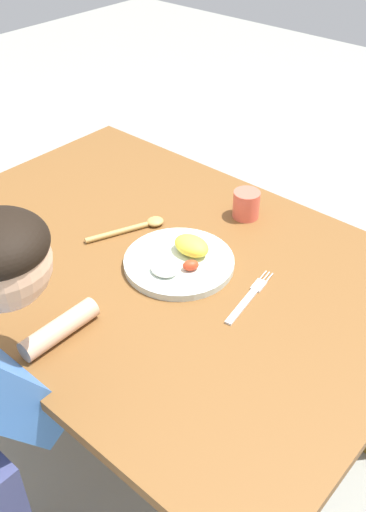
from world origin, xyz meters
The scene contains 6 objects.
ground_plane centered at (0.00, 0.00, 0.00)m, with size 8.00×8.00×0.00m, color gray.
dining_table centered at (0.00, 0.00, 0.57)m, with size 1.32×0.93×0.67m.
plate centered at (0.08, 0.03, 0.69)m, with size 0.28×0.28×0.06m.
fork centered at (0.28, 0.03, 0.67)m, with size 0.05×0.21×0.01m.
spoon centered at (-0.12, 0.06, 0.68)m, with size 0.11×0.22×0.02m.
drinking_cup centered at (0.07, 0.31, 0.71)m, with size 0.07×0.07×0.08m, color #E65D4A.
Camera 1 is at (0.81, -0.80, 1.55)m, focal length 39.68 mm.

